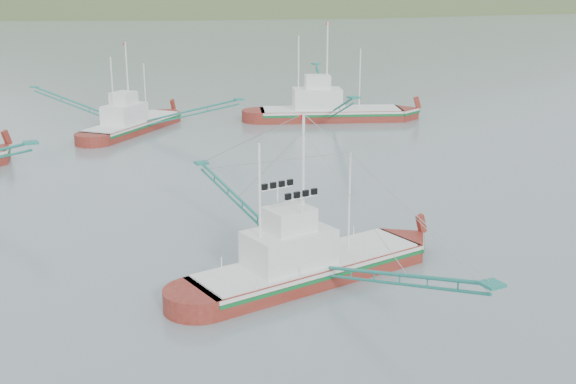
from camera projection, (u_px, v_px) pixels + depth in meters
name	position (u px, v px, depth m)	size (l,w,h in m)	color
ground	(340.00, 278.00, 38.27)	(1200.00, 1200.00, 0.00)	slate
main_boat	(307.00, 253.00, 37.60)	(13.39, 23.55, 9.57)	maroon
bg_boat_far	(131.00, 111.00, 75.37)	(19.93, 21.17, 10.02)	maroon
bg_boat_right	(330.00, 100.00, 81.69)	(16.49, 27.86, 11.79)	maroon
headland_right	(316.00, 5.00, 510.97)	(684.00, 432.00, 306.00)	#3C4E28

